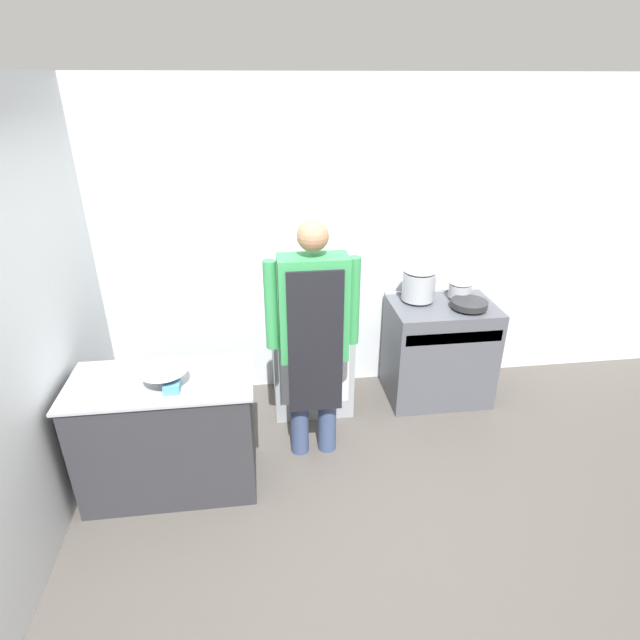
% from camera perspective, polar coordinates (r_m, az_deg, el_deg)
% --- Properties ---
extents(ground_plane, '(14.00, 14.00, 0.00)m').
position_cam_1_polar(ground_plane, '(3.62, 0.63, -21.09)').
color(ground_plane, '#4C4742').
extents(wall_back, '(8.00, 0.05, 2.70)m').
position_cam_1_polar(wall_back, '(4.32, -2.34, 8.36)').
color(wall_back, silver).
rests_on(wall_back, ground_plane).
extents(wall_left, '(0.05, 8.00, 2.70)m').
position_cam_1_polar(wall_left, '(3.92, -27.16, 3.66)').
color(wall_left, silver).
rests_on(wall_left, ground_plane).
extents(prep_counter, '(1.20, 0.61, 0.87)m').
position_cam_1_polar(prep_counter, '(3.68, -16.89, -12.30)').
color(prep_counter, '#2D2D33').
rests_on(prep_counter, ground_plane).
extents(stove, '(0.89, 0.62, 0.93)m').
position_cam_1_polar(stove, '(4.58, 13.36, -3.47)').
color(stove, '#4C4F56').
rests_on(stove, ground_plane).
extents(fridge_unit, '(0.66, 0.60, 0.89)m').
position_cam_1_polar(fridge_unit, '(4.37, -1.01, -4.37)').
color(fridge_unit, '#93999E').
rests_on(fridge_unit, ground_plane).
extents(person_cook, '(0.66, 0.24, 1.84)m').
position_cam_1_polar(person_cook, '(3.49, -0.82, -1.20)').
color(person_cook, '#38476B').
rests_on(person_cook, ground_plane).
extents(mixing_bowl, '(0.30, 0.30, 0.10)m').
position_cam_1_polar(mixing_bowl, '(3.35, -17.37, -6.30)').
color(mixing_bowl, '#9EA0A8').
rests_on(mixing_bowl, prep_counter).
extents(plastic_tub, '(0.10, 0.10, 0.06)m').
position_cam_1_polar(plastic_tub, '(3.28, -16.56, -7.37)').
color(plastic_tub, teal).
rests_on(plastic_tub, prep_counter).
extents(stock_pot, '(0.28, 0.28, 0.28)m').
position_cam_1_polar(stock_pot, '(4.35, 11.23, 4.11)').
color(stock_pot, '#9EA0A8').
rests_on(stock_pot, stove).
extents(saute_pan, '(0.30, 0.30, 0.05)m').
position_cam_1_polar(saute_pan, '(4.35, 16.69, 1.78)').
color(saute_pan, '#262628').
rests_on(saute_pan, stove).
extents(sauce_pot, '(0.19, 0.19, 0.15)m').
position_cam_1_polar(sauce_pot, '(4.51, 15.72, 3.44)').
color(sauce_pot, '#9EA0A8').
rests_on(sauce_pot, stove).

